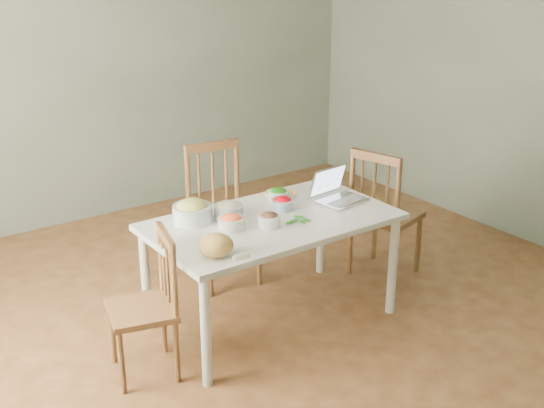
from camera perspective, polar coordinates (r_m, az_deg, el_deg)
floor at (r=4.74m, az=0.48°, el=-9.52°), size 5.00×5.00×0.00m
wall_back at (r=6.37m, az=-13.01°, el=10.92°), size 5.00×0.00×2.70m
wall_right at (r=6.00m, az=20.57°, el=9.54°), size 0.00×5.00×2.70m
dining_table at (r=4.57m, az=-0.00°, el=-5.47°), size 1.56×0.88×0.73m
chair_far at (r=5.06m, az=-3.95°, el=-1.04°), size 0.51×0.49×1.02m
chair_left at (r=4.08m, az=-10.66°, el=-8.24°), size 0.45×0.46×0.87m
chair_right at (r=5.24m, az=9.31°, el=-0.64°), size 0.52×0.54×1.00m
bread_boule at (r=3.90m, az=-4.59°, el=-3.38°), size 0.23×0.23×0.13m
butter_stick at (r=3.88m, az=-2.54°, el=-4.29°), size 0.10×0.04×0.03m
bowl_squash at (r=4.38m, az=-6.54°, el=-0.55°), size 0.31×0.31×0.14m
bowl_carrot at (r=4.26m, az=-3.35°, el=-1.45°), size 0.22×0.22×0.09m
bowl_onion at (r=4.44m, az=-3.57°, el=-0.43°), size 0.24×0.24×0.10m
bowl_mushroom at (r=4.29m, az=-0.24°, el=-1.30°), size 0.18×0.18×0.09m
bowl_redpep at (r=4.56m, az=0.86°, el=0.08°), size 0.16×0.16×0.09m
bowl_broccoli at (r=4.72m, az=0.53°, el=0.83°), size 0.17×0.17×0.09m
flatbread at (r=4.83m, az=0.76°, el=0.86°), size 0.23×0.23×0.02m
basil_bunch at (r=4.38m, az=2.00°, el=-1.29°), size 0.19×0.19×0.02m
laptop at (r=4.69m, az=5.83°, el=1.43°), size 0.35×0.32×0.22m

